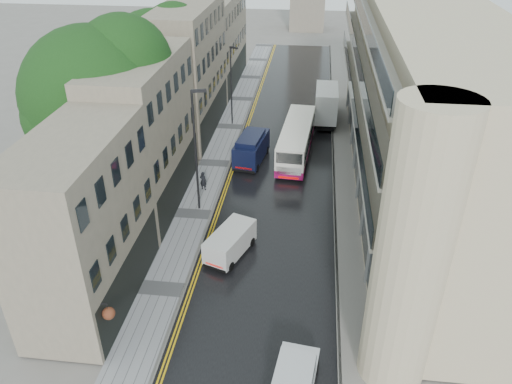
% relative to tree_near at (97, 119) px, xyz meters
% --- Properties ---
extents(road, '(9.00, 85.00, 0.02)m').
position_rel_tree_near_xyz_m(road, '(12.50, 7.50, -6.94)').
color(road, black).
rests_on(road, ground).
extents(left_sidewalk, '(2.70, 85.00, 0.12)m').
position_rel_tree_near_xyz_m(left_sidewalk, '(6.65, 7.50, -6.89)').
color(left_sidewalk, gray).
rests_on(left_sidewalk, ground).
extents(right_sidewalk, '(1.80, 85.00, 0.12)m').
position_rel_tree_near_xyz_m(right_sidewalk, '(17.90, 7.50, -6.89)').
color(right_sidewalk, slate).
rests_on(right_sidewalk, ground).
extents(old_shop_row, '(4.50, 56.00, 12.00)m').
position_rel_tree_near_xyz_m(old_shop_row, '(3.05, 10.00, -0.95)').
color(old_shop_row, gray).
rests_on(old_shop_row, ground).
extents(modern_block, '(8.00, 40.00, 14.00)m').
position_rel_tree_near_xyz_m(modern_block, '(22.80, 6.00, 0.05)').
color(modern_block, '#BDB08C').
rests_on(modern_block, ground).
extents(tree_near, '(10.56, 10.56, 13.89)m').
position_rel_tree_near_xyz_m(tree_near, '(0.00, 0.00, 0.00)').
color(tree_near, black).
rests_on(tree_near, ground).
extents(tree_far, '(9.24, 9.24, 12.46)m').
position_rel_tree_near_xyz_m(tree_far, '(0.30, 13.00, -0.72)').
color(tree_far, black).
rests_on(tree_far, ground).
extents(cream_bus, '(3.09, 10.67, 2.87)m').
position_rel_tree_near_xyz_m(cream_bus, '(12.36, 7.36, -5.49)').
color(cream_bus, white).
rests_on(cream_bus, road).
extents(white_lorry, '(2.24, 7.32, 3.83)m').
position_rel_tree_near_xyz_m(white_lorry, '(15.28, 16.88, -5.01)').
color(white_lorry, white).
rests_on(white_lorry, road).
extents(white_van, '(3.08, 4.48, 1.87)m').
position_rel_tree_near_xyz_m(white_van, '(8.87, -6.25, -5.99)').
color(white_van, silver).
rests_on(white_van, road).
extents(navy_van, '(2.77, 5.45, 2.66)m').
position_rel_tree_near_xyz_m(navy_van, '(8.59, 6.82, -5.60)').
color(navy_van, black).
rests_on(navy_van, road).
extents(pedestrian, '(0.66, 0.51, 1.58)m').
position_rel_tree_near_xyz_m(pedestrian, '(6.64, 2.80, -6.03)').
color(pedestrian, black).
rests_on(pedestrian, left_sidewalk).
extents(lamp_post_near, '(1.06, 0.52, 9.20)m').
position_rel_tree_near_xyz_m(lamp_post_near, '(6.89, 0.03, -2.23)').
color(lamp_post_near, black).
rests_on(lamp_post_near, left_sidewalk).
extents(lamp_post_far, '(0.90, 0.51, 7.90)m').
position_rel_tree_near_xyz_m(lamp_post_far, '(6.72, 16.61, -2.87)').
color(lamp_post_far, black).
rests_on(lamp_post_far, left_sidewalk).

